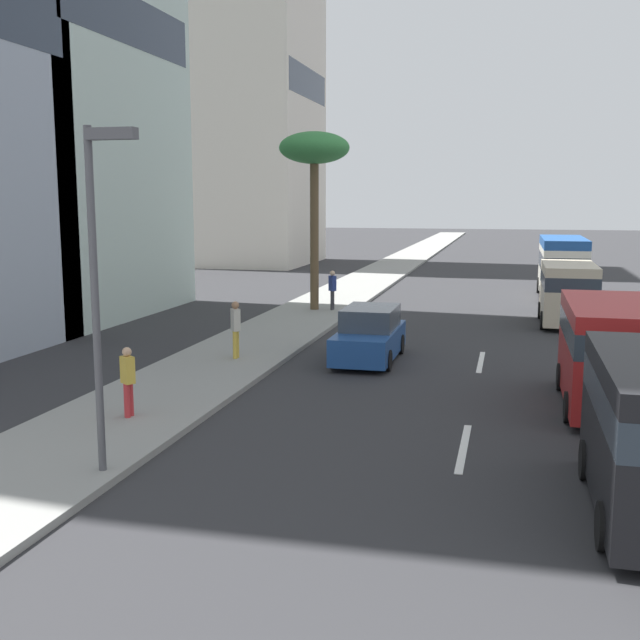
# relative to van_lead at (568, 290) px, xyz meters

# --- Properties ---
(ground_plane) EXTENTS (198.00, 198.00, 0.00)m
(ground_plane) POSITION_rel_van_lead_xyz_m (2.52, 3.08, -1.42)
(ground_plane) COLOR #2D2D30
(sidewalk_right) EXTENTS (162.00, 3.64, 0.15)m
(sidewalk_right) POSITION_rel_van_lead_xyz_m (2.52, 10.82, -1.34)
(sidewalk_right) COLOR gray
(sidewalk_right) RESTS_ON ground_plane
(lane_stripe_mid) EXTENTS (3.20, 0.16, 0.01)m
(lane_stripe_mid) POSITION_rel_van_lead_xyz_m (-16.91, 3.08, -1.41)
(lane_stripe_mid) COLOR silver
(lane_stripe_mid) RESTS_ON ground_plane
(lane_stripe_far) EXTENTS (3.20, 0.16, 0.01)m
(lane_stripe_far) POSITION_rel_van_lead_xyz_m (-8.24, 3.08, -1.41)
(lane_stripe_far) COLOR silver
(lane_stripe_far) RESTS_ON ground_plane
(van_lead) EXTENTS (4.72, 2.17, 2.48)m
(van_lead) POSITION_rel_van_lead_xyz_m (0.00, 0.00, 0.00)
(van_lead) COLOR beige
(van_lead) RESTS_ON ground_plane
(van_third) EXTENTS (5.21, 2.19, 2.59)m
(van_third) POSITION_rel_van_lead_xyz_m (-12.94, -0.11, 0.06)
(van_third) COLOR #A51E1E
(van_third) RESTS_ON ground_plane
(car_fourth) EXTENTS (4.31, 1.80, 1.68)m
(car_fourth) POSITION_rel_van_lead_xyz_m (-8.81, 6.53, -0.62)
(car_fourth) COLOR #1E478C
(car_fourth) RESTS_ON ground_plane
(minibus_fifth) EXTENTS (6.91, 2.28, 3.10)m
(minibus_fifth) POSITION_rel_van_lead_xyz_m (8.87, -0.27, 0.28)
(minibus_fifth) COLOR silver
(minibus_fifth) RESTS_ON ground_plane
(pedestrian_near_lamp) EXTENTS (0.36, 0.39, 1.61)m
(pedestrian_near_lamp) POSITION_rel_van_lead_xyz_m (-16.94, 10.60, -0.39)
(pedestrian_near_lamp) COLOR red
(pedestrian_near_lamp) RESTS_ON sidewalk_right
(pedestrian_mid_block) EXTENTS (0.38, 0.38, 1.75)m
(pedestrian_mid_block) POSITION_rel_van_lead_xyz_m (0.86, 9.97, -0.29)
(pedestrian_mid_block) COLOR #333338
(pedestrian_mid_block) RESTS_ON sidewalk_right
(pedestrian_by_tree) EXTENTS (0.39, 0.37, 1.78)m
(pedestrian_by_tree) POSITION_rel_van_lead_xyz_m (-10.19, 10.49, -0.28)
(pedestrian_by_tree) COLOR gold
(pedestrian_by_tree) RESTS_ON sidewalk_right
(palm_tree) EXTENTS (3.08, 3.08, 7.80)m
(palm_tree) POSITION_rel_van_lead_xyz_m (0.79, 10.78, 5.58)
(palm_tree) COLOR brown
(palm_tree) RESTS_ON sidewalk_right
(street_lamp) EXTENTS (0.24, 0.97, 6.15)m
(street_lamp) POSITION_rel_van_lead_xyz_m (-20.24, 9.28, 2.58)
(street_lamp) COLOR #4C4C51
(street_lamp) RESTS_ON sidewalk_right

